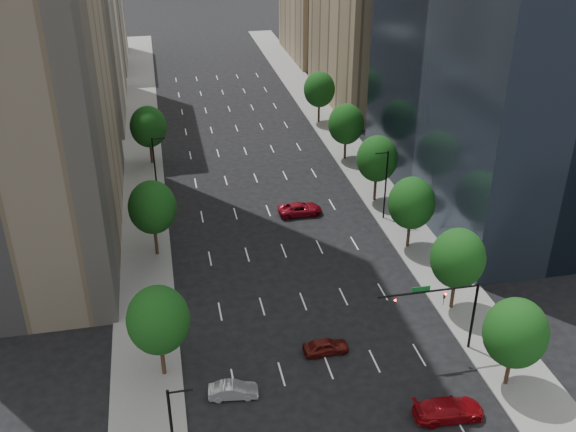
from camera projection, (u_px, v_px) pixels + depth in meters
sidewalk_left at (143, 222)px, 80.29m from camera, size 6.00×200.00×0.15m
sidewalk_right at (385, 199)px, 85.79m from camera, size 6.00×200.00×0.15m
midrise_cream_left at (70, 10)px, 107.54m from camera, size 14.00×30.00×35.00m
filler_left at (89, 22)px, 140.06m from camera, size 14.00×26.00×18.00m
parking_tan_right at (368, 17)px, 114.99m from camera, size 14.00×30.00×30.00m
filler_right at (321, 20)px, 146.80m from camera, size 14.00×26.00×16.00m
tree_right_0 at (515, 333)px, 52.78m from camera, size 5.20×5.20×8.39m
tree_right_1 at (458, 258)px, 62.11m from camera, size 5.20×5.20×8.75m
tree_right_2 at (412, 203)px, 72.55m from camera, size 5.20×5.20×8.61m
tree_right_3 at (377, 159)px, 82.78m from camera, size 5.20×5.20×8.89m
tree_right_4 at (346, 124)px, 95.08m from camera, size 5.20×5.20×8.46m
tree_right_5 at (319, 89)px, 108.76m from camera, size 5.20×5.20×8.75m
tree_left_0 at (158, 320)px, 53.69m from camera, size 5.20×5.20×8.75m
tree_left_1 at (152, 207)px, 70.87m from camera, size 5.20×5.20×8.97m
tree_left_2 at (148, 127)px, 93.47m from camera, size 5.20×5.20×8.68m
streetlight_rn at (385, 183)px, 78.85m from camera, size 1.70×0.20×9.00m
streetlight_ln at (155, 168)px, 82.73m from camera, size 1.70×0.20×9.00m
traffic_signal at (449, 304)px, 56.58m from camera, size 9.12×0.40×7.38m
car_red_near at (449, 409)px, 51.65m from camera, size 5.73×2.54×1.63m
car_maroon at (326, 346)px, 58.59m from camera, size 4.15×1.77×1.40m
car_silver at (233, 390)px, 53.73m from camera, size 4.19×1.85×1.34m
car_red_far at (300, 209)px, 81.79m from camera, size 5.51×2.60×1.52m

